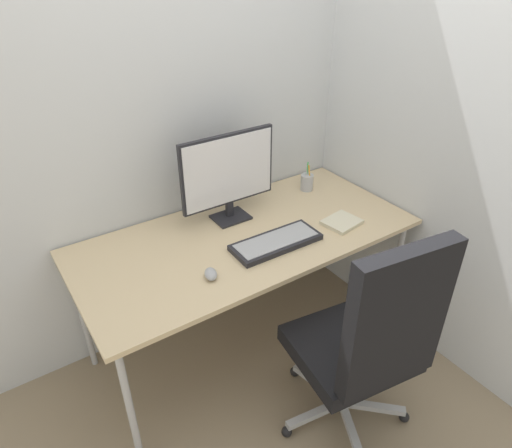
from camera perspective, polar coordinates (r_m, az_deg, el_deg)
The scene contains 10 objects.
ground_plane at distance 2.73m, azimuth -1.07°, elevation -14.48°, with size 8.00×8.00×0.00m, color gray.
wall_back at distance 2.33m, azimuth -7.40°, elevation 17.33°, with size 3.18×0.04×2.80m, color silver.
wall_side_right at distance 2.41m, azimuth 20.08°, elevation 16.21°, with size 0.04×2.29×2.80m, color silver.
desk at distance 2.28m, azimuth -1.24°, elevation -2.23°, with size 1.68×0.79×0.74m.
office_chair at distance 1.98m, azimuth 13.99°, elevation -13.97°, with size 0.62×0.62×1.11m.
monitor at distance 2.28m, azimuth -3.49°, elevation 6.39°, with size 0.52×0.15×0.46m.
keyboard at distance 2.18m, azimuth 2.53°, elevation -2.28°, with size 0.44×0.18×0.03m.
mouse at distance 1.98m, azimuth -5.68°, elevation -6.25°, with size 0.05×0.08×0.04m, color #9EA0A5.
pen_holder at distance 2.67m, azimuth 6.39°, elevation 5.25°, with size 0.07×0.07×0.17m.
notebook at distance 2.38m, azimuth 10.68°, elevation 0.23°, with size 0.18×0.15×0.02m, color beige.
Camera 1 is at (-1.02, -1.60, 1.96)m, focal length 31.96 mm.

